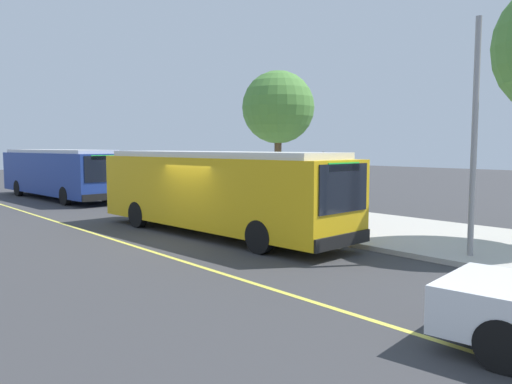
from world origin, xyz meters
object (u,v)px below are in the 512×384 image
at_px(transit_bus_main, 216,189).
at_px(route_sign_post, 323,180).
at_px(pedestrian_commuter, 284,198).
at_px(transit_bus_second, 59,172).
at_px(waiting_bench, 310,205).

height_order(transit_bus_main, route_sign_post, same).
bearing_deg(pedestrian_commuter, transit_bus_second, -170.19).
relative_size(transit_bus_main, transit_bus_second, 0.96).
height_order(transit_bus_second, route_sign_post, same).
bearing_deg(waiting_bench, transit_bus_main, -88.29).
bearing_deg(waiting_bench, transit_bus_second, -163.15).
xyz_separation_m(transit_bus_main, waiting_bench, (-0.15, 5.11, -0.98)).
distance_m(transit_bus_second, waiting_bench, 16.70).
distance_m(transit_bus_main, route_sign_post, 3.81).
bearing_deg(pedestrian_commuter, route_sign_post, -6.50).
xyz_separation_m(transit_bus_main, pedestrian_commuter, (0.30, 3.12, -0.50)).
bearing_deg(transit_bus_second, transit_bus_main, -0.99).
height_order(transit_bus_main, pedestrian_commuter, transit_bus_main).
bearing_deg(transit_bus_main, route_sign_post, 49.18).
height_order(transit_bus_second, waiting_bench, transit_bus_second).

